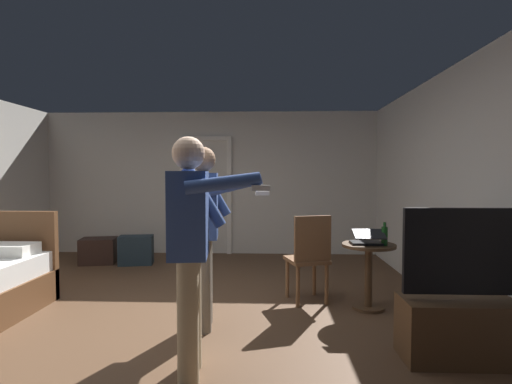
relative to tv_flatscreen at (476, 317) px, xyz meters
name	(u,v)px	position (x,y,z in m)	size (l,w,h in m)	color
ground_plane	(155,325)	(-2.69, 0.59, -0.34)	(7.42, 7.42, 0.00)	brown
wall_back	(211,183)	(-2.69, 4.02, 0.94)	(6.22, 0.12, 2.57)	beige
wall_right	(485,192)	(0.36, 0.59, 0.94)	(0.12, 6.99, 2.57)	beige
doorway_frame	(206,187)	(-2.76, 3.94, 0.88)	(0.93, 0.08, 2.13)	white
tv_flatscreen	(476,317)	(0.00, 0.00, 0.00)	(1.14, 0.40, 1.19)	#4C331E
side_table	(369,266)	(-0.54, 1.13, 0.12)	(0.56, 0.56, 0.70)	#4C331E
laptop	(367,240)	(-0.57, 1.09, 0.41)	(0.32, 0.33, 0.17)	black
bottle_on_table	(385,236)	(-0.40, 1.05, 0.46)	(0.06, 0.06, 0.24)	#144816
wooden_chair	(309,255)	(-1.15, 1.30, 0.20)	(0.53, 0.53, 0.99)	brown
person_blue_shirt	(191,239)	(-2.15, -0.29, 0.64)	(0.72, 0.55, 1.71)	tan
person_striped_shirt	(205,224)	(-2.20, 0.58, 0.63)	(0.77, 0.56, 1.69)	gray
suitcase_dark	(136,250)	(-3.74, 3.04, -0.11)	(0.52, 0.28, 0.46)	#1E2D38
suitcase_small	(99,251)	(-4.37, 3.10, -0.14)	(0.54, 0.40, 0.41)	black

